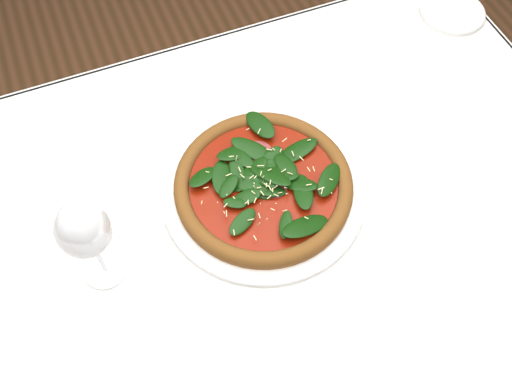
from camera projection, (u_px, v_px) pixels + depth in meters
name	position (u px, v px, depth m)	size (l,w,h in m)	color
ground	(255.00, 350.00, 1.54)	(6.00, 6.00, 0.00)	brown
dining_table	(254.00, 245.00, 0.99)	(1.21, 0.81, 0.75)	silver
plate	(263.00, 190.00, 0.92)	(0.33, 0.33, 0.01)	silver
pizza	(263.00, 183.00, 0.90)	(0.36, 0.36, 0.04)	#945F23
wine_glass	(84.00, 230.00, 0.74)	(0.07, 0.07, 0.18)	silver
saucer_far	(452.00, 12.00, 1.13)	(0.13, 0.13, 0.01)	silver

